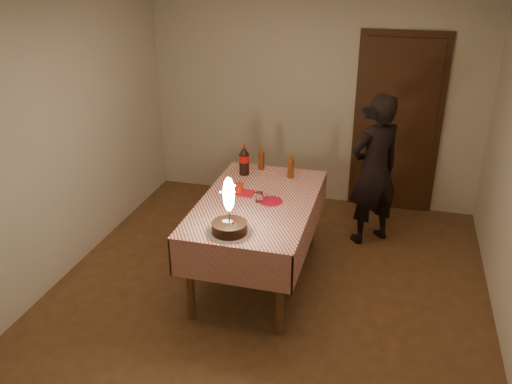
# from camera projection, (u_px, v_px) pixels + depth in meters

# --- Properties ---
(ground) EXTENTS (4.00, 4.50, 0.01)m
(ground) POSITION_uv_depth(u_px,v_px,m) (266.00, 295.00, 5.02)
(ground) COLOR brown
(ground) RESTS_ON ground
(room_shell) EXTENTS (4.04, 4.54, 2.62)m
(room_shell) POSITION_uv_depth(u_px,v_px,m) (274.00, 122.00, 4.40)
(room_shell) COLOR beige
(room_shell) RESTS_ON ground
(dining_table) EXTENTS (1.02, 1.72, 0.84)m
(dining_table) POSITION_uv_depth(u_px,v_px,m) (257.00, 212.00, 4.98)
(dining_table) COLOR brown
(dining_table) RESTS_ON ground
(birthday_cake) EXTENTS (0.36, 0.36, 0.49)m
(birthday_cake) POSITION_uv_depth(u_px,v_px,m) (229.00, 220.00, 4.33)
(birthday_cake) COLOR white
(birthday_cake) RESTS_ON dining_table
(red_plate) EXTENTS (0.22, 0.22, 0.01)m
(red_plate) POSITION_uv_depth(u_px,v_px,m) (271.00, 201.00, 4.91)
(red_plate) COLOR #AB0B23
(red_plate) RESTS_ON dining_table
(red_cup) EXTENTS (0.08, 0.08, 0.10)m
(red_cup) POSITION_uv_depth(u_px,v_px,m) (239.00, 189.00, 5.05)
(red_cup) COLOR red
(red_cup) RESTS_ON dining_table
(clear_cup) EXTENTS (0.07, 0.07, 0.09)m
(clear_cup) POSITION_uv_depth(u_px,v_px,m) (259.00, 197.00, 4.89)
(clear_cup) COLOR silver
(clear_cup) RESTS_ON dining_table
(napkin_stack) EXTENTS (0.15, 0.15, 0.02)m
(napkin_stack) POSITION_uv_depth(u_px,v_px,m) (246.00, 193.00, 5.05)
(napkin_stack) COLOR red
(napkin_stack) RESTS_ON dining_table
(cola_bottle) EXTENTS (0.10, 0.10, 0.32)m
(cola_bottle) POSITION_uv_depth(u_px,v_px,m) (244.00, 160.00, 5.44)
(cola_bottle) COLOR black
(cola_bottle) RESTS_ON dining_table
(amber_bottle_left) EXTENTS (0.06, 0.06, 0.25)m
(amber_bottle_left) POSITION_uv_depth(u_px,v_px,m) (261.00, 158.00, 5.58)
(amber_bottle_left) COLOR #592A0F
(amber_bottle_left) RESTS_ON dining_table
(amber_bottle_right) EXTENTS (0.06, 0.06, 0.25)m
(amber_bottle_right) POSITION_uv_depth(u_px,v_px,m) (291.00, 167.00, 5.37)
(amber_bottle_right) COLOR #592A0F
(amber_bottle_right) RESTS_ON dining_table
(photographer) EXTENTS (0.71, 0.68, 1.64)m
(photographer) POSITION_uv_depth(u_px,v_px,m) (374.00, 170.00, 5.65)
(photographer) COLOR black
(photographer) RESTS_ON ground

